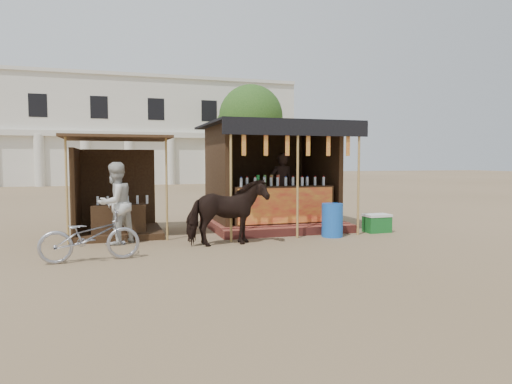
{
  "coord_description": "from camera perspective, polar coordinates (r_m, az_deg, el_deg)",
  "views": [
    {
      "loc": [
        -3.08,
        -8.28,
        1.82
      ],
      "look_at": [
        0.0,
        1.6,
        1.1
      ],
      "focal_mm": 32.0,
      "sensor_mm": 36.0,
      "label": 1
    }
  ],
  "objects": [
    {
      "name": "ground",
      "position": [
        9.02,
        3.06,
        -7.67
      ],
      "size": [
        120.0,
        120.0,
        0.0
      ],
      "primitive_type": "plane",
      "color": "#846B4C",
      "rests_on": "ground"
    },
    {
      "name": "main_stall",
      "position": [
        12.37,
        2.1,
        0.32
      ],
      "size": [
        3.6,
        3.61,
        2.78
      ],
      "color": "brown",
      "rests_on": "ground"
    },
    {
      "name": "secondary_stall",
      "position": [
        11.56,
        -17.69,
        -1.02
      ],
      "size": [
        2.4,
        2.4,
        2.38
      ],
      "color": "#392714",
      "rests_on": "ground"
    },
    {
      "name": "cow",
      "position": [
        9.73,
        -3.62,
        -2.55
      ],
      "size": [
        1.75,
        0.92,
        1.43
      ],
      "primitive_type": "imported",
      "rotation": [
        0.0,
        0.0,
        1.66
      ],
      "color": "black",
      "rests_on": "ground"
    },
    {
      "name": "motorbike",
      "position": [
        8.77,
        -20.04,
        -5.21
      ],
      "size": [
        1.78,
        0.76,
        0.91
      ],
      "primitive_type": "imported",
      "rotation": [
        0.0,
        0.0,
        1.66
      ],
      "color": "#96969E",
      "rests_on": "ground"
    },
    {
      "name": "bystander",
      "position": [
        10.32,
        -17.18,
        -1.36
      ],
      "size": [
        1.1,
        1.08,
        1.78
      ],
      "primitive_type": "imported",
      "rotation": [
        0.0,
        0.0,
        3.88
      ],
      "color": "silver",
      "rests_on": "ground"
    },
    {
      "name": "blue_barrel",
      "position": [
        11.02,
        9.51,
        -3.49
      ],
      "size": [
        0.56,
        0.56,
        0.8
      ],
      "primitive_type": "cylinder",
      "rotation": [
        0.0,
        0.0,
        0.13
      ],
      "color": "blue",
      "rests_on": "ground"
    },
    {
      "name": "red_crate",
      "position": [
        11.62,
        9.22,
        -4.42
      ],
      "size": [
        0.51,
        0.53,
        0.26
      ],
      "primitive_type": "cube",
      "rotation": [
        0.0,
        0.0,
        -0.4
      ],
      "color": "maroon",
      "rests_on": "ground"
    },
    {
      "name": "cooler",
      "position": [
        11.97,
        14.88,
        -3.78
      ],
      "size": [
        0.65,
        0.45,
        0.46
      ],
      "color": "#166624",
      "rests_on": "ground"
    },
    {
      "name": "background_building",
      "position": [
        38.3,
        -15.81,
        7.08
      ],
      "size": [
        26.0,
        7.45,
        8.18
      ],
      "color": "silver",
      "rests_on": "ground"
    },
    {
      "name": "tree",
      "position": [
        31.82,
        -1.05,
        9.06
      ],
      "size": [
        4.5,
        4.4,
        7.0
      ],
      "color": "#382314",
      "rests_on": "ground"
    }
  ]
}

